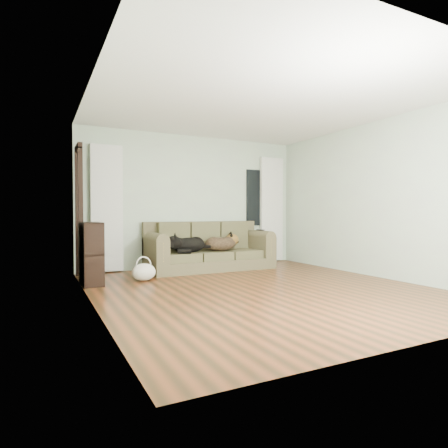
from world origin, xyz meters
name	(u,v)px	position (x,y,z in m)	size (l,w,h in m)	color
floor	(261,288)	(0.00, 0.00, 0.00)	(5.00, 5.00, 0.00)	#35210F
ceiling	(261,103)	(0.00, 0.00, 2.60)	(5.00, 5.00, 0.00)	white
wall_back	(194,201)	(0.00, 2.50, 1.30)	(4.50, 0.04, 2.60)	#B8D5B0
wall_left	(92,192)	(-2.25, 0.00, 1.30)	(0.04, 5.00, 2.60)	#B8D5B0
wall_right	(375,199)	(2.25, 0.00, 1.30)	(0.04, 5.00, 2.60)	#B8D5B0
curtain_left	(107,208)	(-1.70, 2.42, 1.15)	(0.55, 0.08, 2.25)	white
curtain_right	(271,209)	(1.80, 2.42, 1.15)	(0.55, 0.08, 2.25)	white
window_pane	(257,198)	(1.45, 2.47, 1.40)	(0.50, 0.03, 1.20)	black
door_casing	(79,214)	(-2.20, 2.05, 1.05)	(0.07, 0.60, 2.10)	black
sofa	(210,246)	(0.12, 1.97, 0.45)	(2.37, 1.02, 0.97)	#4B4230
dog_black_lab	(187,245)	(-0.37, 1.93, 0.48)	(0.66, 0.46, 0.28)	black
dog_shepherd	(222,243)	(0.32, 1.90, 0.49)	(0.66, 0.46, 0.29)	black
tv_remote	(260,230)	(1.16, 1.86, 0.73)	(0.05, 0.18, 0.02)	black
tote_bag	(144,271)	(-1.33, 1.33, 0.16)	(0.38, 0.29, 0.27)	silver
bookshelf	(91,250)	(-2.09, 1.46, 0.50)	(0.28, 0.74, 0.93)	black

